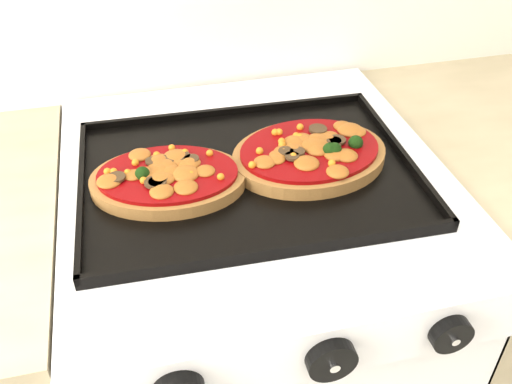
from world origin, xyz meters
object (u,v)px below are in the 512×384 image
object	(u,v)px
stove	(255,347)
baking_tray	(248,171)
pizza_right	(309,153)
pizza_left	(168,177)

from	to	relation	value
stove	baking_tray	bearing A→B (deg)	-123.42
stove	baking_tray	distance (m)	0.47
pizza_right	pizza_left	bearing A→B (deg)	-177.55
stove	pizza_left	bearing A→B (deg)	-167.54
pizza_left	pizza_right	world-z (taller)	pizza_right
pizza_right	stove	bearing A→B (deg)	165.65
stove	pizza_left	distance (m)	0.50
pizza_right	baking_tray	bearing A→B (deg)	-177.97
baking_tray	pizza_right	distance (m)	0.10
baking_tray	pizza_left	bearing A→B (deg)	-175.60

